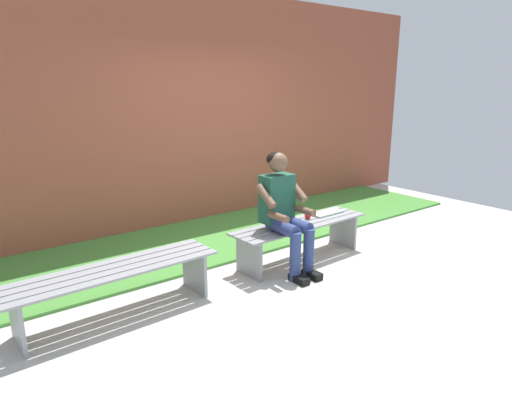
{
  "coord_description": "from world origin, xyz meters",
  "views": [
    {
      "loc": [
        3.23,
        3.43,
        1.89
      ],
      "look_at": [
        0.73,
        0.15,
        0.78
      ],
      "focal_mm": 31.47,
      "sensor_mm": 36.0,
      "label": 1
    }
  ],
  "objects_px": {
    "bench_near": "(300,231)",
    "person_seated": "(284,208)",
    "bench_far": "(115,279)",
    "book_open": "(327,213)",
    "apple": "(308,216)"
  },
  "relations": [
    {
      "from": "bench_near",
      "to": "apple",
      "type": "bearing_deg",
      "value": -160.55
    },
    {
      "from": "person_seated",
      "to": "apple",
      "type": "height_order",
      "value": "person_seated"
    },
    {
      "from": "bench_near",
      "to": "apple",
      "type": "height_order",
      "value": "apple"
    },
    {
      "from": "bench_near",
      "to": "person_seated",
      "type": "height_order",
      "value": "person_seated"
    },
    {
      "from": "bench_far",
      "to": "person_seated",
      "type": "distance_m",
      "value": 1.79
    },
    {
      "from": "bench_far",
      "to": "book_open",
      "type": "xyz_separation_m",
      "value": [
        -2.56,
        -0.06,
        0.11
      ]
    },
    {
      "from": "bench_far",
      "to": "book_open",
      "type": "bearing_deg",
      "value": -178.63
    },
    {
      "from": "bench_near",
      "to": "person_seated",
      "type": "distance_m",
      "value": 0.49
    },
    {
      "from": "bench_near",
      "to": "book_open",
      "type": "distance_m",
      "value": 0.5
    },
    {
      "from": "bench_far",
      "to": "person_seated",
      "type": "bearing_deg",
      "value": 176.77
    },
    {
      "from": "person_seated",
      "to": "apple",
      "type": "distance_m",
      "value": 0.55
    },
    {
      "from": "apple",
      "to": "bench_far",
      "type": "bearing_deg",
      "value": 1.44
    },
    {
      "from": "apple",
      "to": "person_seated",
      "type": "bearing_deg",
      "value": 17.7
    },
    {
      "from": "bench_near",
      "to": "bench_far",
      "type": "xyz_separation_m",
      "value": [
        2.08,
        0.0,
        0.0
      ]
    },
    {
      "from": "person_seated",
      "to": "book_open",
      "type": "bearing_deg",
      "value": -168.78
    }
  ]
}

